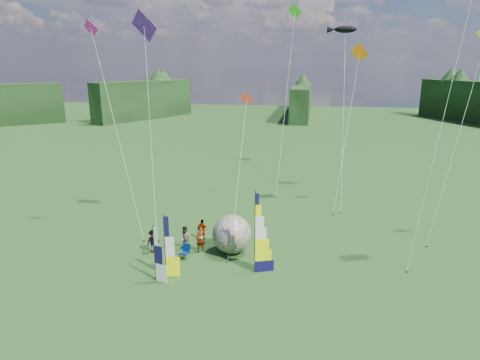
% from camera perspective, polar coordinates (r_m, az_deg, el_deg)
% --- Properties ---
extents(ground, '(220.00, 220.00, 0.00)m').
position_cam_1_polar(ground, '(24.39, 0.72, -15.19)').
color(ground, '#2E6026').
rests_on(ground, ground).
extents(treeline_ring, '(210.00, 210.00, 8.00)m').
position_cam_1_polar(treeline_ring, '(22.62, 0.76, -6.43)').
color(treeline_ring, '#25491F').
rests_on(treeline_ring, ground).
extents(feather_banner_main, '(1.33, 0.54, 5.07)m').
position_cam_1_polar(feather_banner_main, '(25.74, 2.00, -7.18)').
color(feather_banner_main, '#0F0D3D').
rests_on(feather_banner_main, ground).
extents(side_banner_left, '(1.07, 0.26, 3.86)m').
position_cam_1_polar(side_banner_left, '(25.84, -9.99, -8.79)').
color(side_banner_left, '#F0FF00').
rests_on(side_banner_left, ground).
extents(side_banner_far, '(0.99, 0.35, 3.38)m').
position_cam_1_polar(side_banner_far, '(25.60, -11.33, -9.68)').
color(side_banner_far, white).
rests_on(side_banner_far, ground).
extents(bol_inflatable, '(3.04, 3.04, 2.63)m').
position_cam_1_polar(bol_inflatable, '(28.87, -1.11, -7.23)').
color(bol_inflatable, '#001692').
rests_on(bol_inflatable, ground).
extents(spectator_a, '(0.81, 0.76, 1.87)m').
position_cam_1_polar(spectator_a, '(29.20, -5.25, -7.84)').
color(spectator_a, '#66594C').
rests_on(spectator_a, ground).
extents(spectator_b, '(0.85, 0.51, 1.65)m').
position_cam_1_polar(spectator_b, '(29.75, -7.28, -7.67)').
color(spectator_b, '#66594C').
rests_on(spectator_b, ground).
extents(spectator_c, '(0.88, 1.09, 1.62)m').
position_cam_1_polar(spectator_c, '(29.62, -11.50, -8.00)').
color(spectator_c, '#66594C').
rests_on(spectator_c, ground).
extents(spectator_d, '(0.95, 0.59, 1.52)m').
position_cam_1_polar(spectator_d, '(31.25, -5.02, -6.58)').
color(spectator_d, '#66594C').
rests_on(spectator_d, ground).
extents(camp_chair, '(0.69, 0.69, 1.00)m').
position_cam_1_polar(camp_chair, '(28.47, -7.38, -9.49)').
color(camp_chair, '#01174C').
rests_on(camp_chair, ground).
extents(kite_whale, '(7.67, 14.47, 17.12)m').
position_cam_1_polar(kite_whale, '(41.52, 13.70, 9.61)').
color(kite_whale, black).
rests_on(kite_whale, ground).
extents(kite_rainbow_delta, '(11.57, 14.57, 17.82)m').
position_cam_1_polar(kite_rainbow_delta, '(35.98, -12.02, 9.45)').
color(kite_rainbow_delta, red).
rests_on(kite_rainbow_delta, ground).
extents(kite_parafoil, '(8.76, 9.76, 20.25)m').
position_cam_1_polar(kite_parafoil, '(28.62, 25.70, 9.31)').
color(kite_parafoil, red).
rests_on(kite_parafoil, ground).
extents(small_kite_red, '(5.19, 11.98, 10.16)m').
position_cam_1_polar(small_kite_red, '(38.29, 0.14, 4.32)').
color(small_kite_red, '#E44023').
rests_on(small_kite_red, ground).
extents(small_kite_orange, '(5.60, 10.10, 14.68)m').
position_cam_1_polar(small_kite_orange, '(38.79, 14.14, 7.38)').
color(small_kite_orange, '#D76C05').
rests_on(small_kite_orange, ground).
extents(small_kite_yellow, '(6.31, 7.79, 15.60)m').
position_cam_1_polar(small_kite_yellow, '(33.82, 27.12, 5.86)').
color(small_kite_yellow, yellow).
rests_on(small_kite_yellow, ground).
extents(small_kite_pink, '(9.11, 9.01, 16.11)m').
position_cam_1_polar(small_kite_pink, '(33.26, -16.21, 7.24)').
color(small_kite_pink, '#F728A9').
rests_on(small_kite_pink, ground).
extents(small_kite_green, '(3.94, 12.78, 19.03)m').
position_cam_1_polar(small_kite_green, '(44.06, 6.19, 11.49)').
color(small_kite_green, green).
rests_on(small_kite_green, ground).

